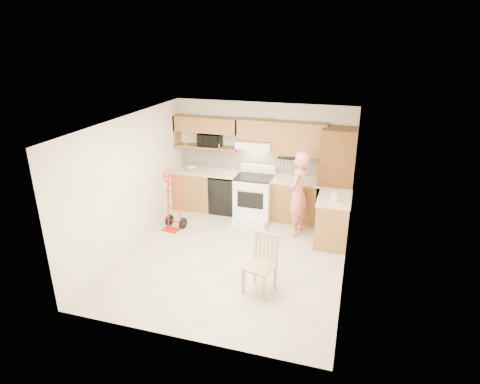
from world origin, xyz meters
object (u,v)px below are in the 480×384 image
at_px(range, 254,195).
at_px(microwave, 210,140).
at_px(hand_truck, 172,203).
at_px(dining_chair, 260,265).
at_px(person, 298,194).

bearing_deg(range, microwave, 160.19).
xyz_separation_m(microwave, hand_truck, (-0.37, -1.33, -1.04)).
bearing_deg(dining_chair, microwave, 138.35).
relative_size(hand_truck, dining_chair, 1.24).
bearing_deg(range, person, -21.17).
relative_size(range, dining_chair, 1.20).
height_order(microwave, hand_truck, microwave).
height_order(range, person, person).
xyz_separation_m(microwave, range, (1.13, -0.41, -1.05)).
bearing_deg(microwave, hand_truck, -108.81).
distance_m(microwave, range, 1.60).
distance_m(microwave, hand_truck, 1.73).
height_order(hand_truck, dining_chair, hand_truck).
relative_size(microwave, range, 0.45).
bearing_deg(dining_chair, person, 99.60).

